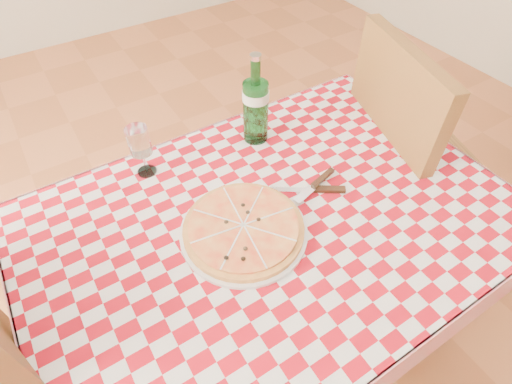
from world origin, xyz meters
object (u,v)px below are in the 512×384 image
at_px(dining_table, 273,240).
at_px(pizza_plate, 244,228).
at_px(water_bottle, 256,100).
at_px(chair_near, 405,159).
at_px(wine_glass, 142,151).

relative_size(dining_table, pizza_plate, 3.62).
bearing_deg(water_bottle, pizza_plate, -126.74).
distance_m(chair_near, pizza_plate, 0.76).
relative_size(pizza_plate, wine_glass, 2.06).
relative_size(dining_table, chair_near, 1.15).
relative_size(chair_near, water_bottle, 3.58).
bearing_deg(pizza_plate, dining_table, -0.44).
bearing_deg(pizza_plate, chair_near, 6.13).
bearing_deg(wine_glass, chair_near, -17.44).
height_order(pizza_plate, wine_glass, wine_glass).
height_order(dining_table, wine_glass, wine_glass).
xyz_separation_m(pizza_plate, wine_glass, (-0.13, 0.35, 0.06)).
bearing_deg(dining_table, wine_glass, 122.25).
distance_m(water_bottle, wine_glass, 0.37).
distance_m(pizza_plate, water_bottle, 0.41).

